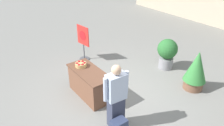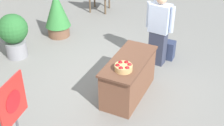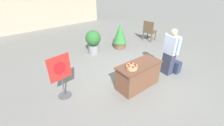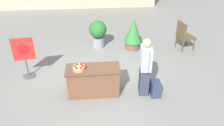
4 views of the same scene
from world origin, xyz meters
TOP-DOWN VIEW (x-y plane):
  - ground_plane at (0.00, 0.00)m, footprint 120.00×120.00m
  - display_table at (-0.32, -0.51)m, footprint 1.41×0.62m
  - apple_basket at (-0.67, -0.55)m, footprint 0.31×0.31m
  - person_visitor at (1.01, -0.63)m, footprint 0.30×0.61m
  - poster_board at (-2.27, 0.45)m, footprint 0.60×0.36m
  - potted_plant_far_right at (-0.10, 2.34)m, footprint 0.66×0.66m
  - potted_plant_near_left at (1.18, 2.05)m, footprint 0.64×0.64m

SIDE VIEW (x-z plane):
  - ground_plane at x=0.00m, z-range 0.00..0.00m
  - display_table at x=-0.32m, z-range 0.00..0.77m
  - potted_plant_far_right at x=-0.10m, z-range 0.07..1.10m
  - potted_plant_near_left at x=1.18m, z-range 0.03..1.21m
  - poster_board at x=-2.27m, z-range 0.06..1.33m
  - person_visitor at x=1.01m, z-range 0.01..1.60m
  - apple_basket at x=-0.67m, z-range 0.77..0.90m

